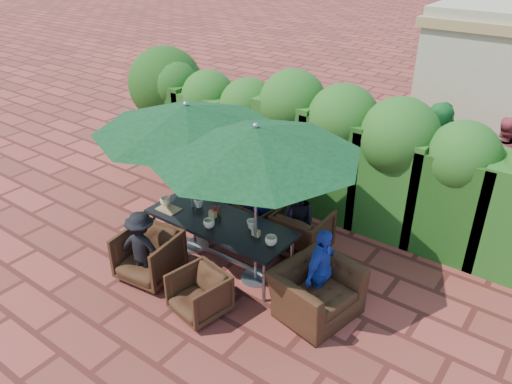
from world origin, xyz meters
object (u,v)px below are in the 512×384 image
Objects in this scene: umbrella_left at (187,118)px; chair_end_right at (317,284)px; dining_table at (220,225)px; chair_far_mid at (255,218)px; chair_near_right at (199,292)px; chair_far_left at (216,198)px; chair_near_left at (149,253)px; chair_far_right at (302,230)px; umbrella_right at (256,141)px.

chair_end_right is at bearing -4.47° from umbrella_left.
chair_far_mid is (0.01, 0.88, -0.31)m from dining_table.
chair_near_right is at bearing 138.07° from chair_end_right.
chair_near_left is at bearing 109.24° from chair_far_left.
chair_near_left reaches higher than chair_far_right.
chair_far_mid is 0.90× the size of chair_far_right.
chair_far_mid is at bearing 7.27° from chair_far_right.
chair_near_right is 1.56m from chair_end_right.
dining_table is 2.18× the size of chair_end_right.
chair_end_right is (1.74, -0.99, 0.10)m from chair_far_mid.
umbrella_left is at bearing 82.71° from chair_near_left.
umbrella_left reaches higher than dining_table.
chair_near_left is at bearing -176.56° from chair_near_right.
umbrella_left and umbrella_right have the same top height.
chair_end_right is (2.36, -0.18, -1.75)m from umbrella_left.
chair_far_mid is 1.06× the size of chair_near_right.
umbrella_right is 3.49× the size of chair_far_right.
chair_end_right reaches higher than dining_table.
chair_far_right is 2.40m from chair_near_left.
umbrella_right reaches higher than chair_end_right.
chair_far_left is 1.77m from chair_far_right.
umbrella_left reaches higher than chair_far_left.
chair_end_right reaches higher than chair_near_right.
chair_near_left is 1.20× the size of chair_near_right.
umbrella_left is (-0.62, 0.08, 1.54)m from dining_table.
chair_end_right is at bearing -4.65° from umbrella_right.
chair_far_left is at bearing 108.78° from umbrella_left.
chair_near_left is at bearing 119.63° from chair_end_right.
chair_far_left reaches higher than dining_table.
umbrella_right is at bearing -1.85° from dining_table.
chair_far_right is at bearing 80.75° from umbrella_right.
dining_table is 2.84× the size of chair_far_left.
chair_near_left is at bearing -124.92° from dining_table.
chair_near_right is at bearing 110.41° from chair_far_mid.
umbrella_right is 2.14m from chair_near_right.
dining_table is 0.93m from chair_far_mid.
umbrella_right is 2.05m from chair_end_right.
umbrella_right is at bearing 80.19° from chair_far_right.
umbrella_left is 1.30m from umbrella_right.
umbrella_right is 2.17m from chair_far_mid.
dining_table is at bearing 49.16° from chair_far_right.
dining_table is 1.36m from chair_far_left.
chair_near_left reaches higher than dining_table.
chair_far_left is 1.89m from chair_near_left.
chair_far_right is (0.84, 1.00, -0.27)m from dining_table.
umbrella_left is at bearing 145.87° from chair_near_right.
umbrella_left is at bearing 173.00° from dining_table.
dining_table reaches higher than chair_far_mid.
dining_table reaches higher than chair_near_right.
umbrella_left is 2.45m from chair_near_right.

